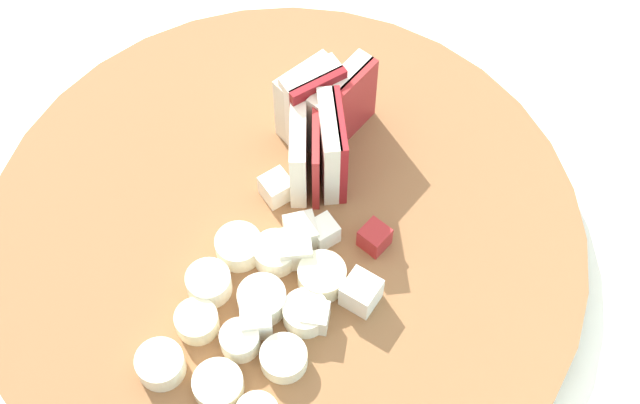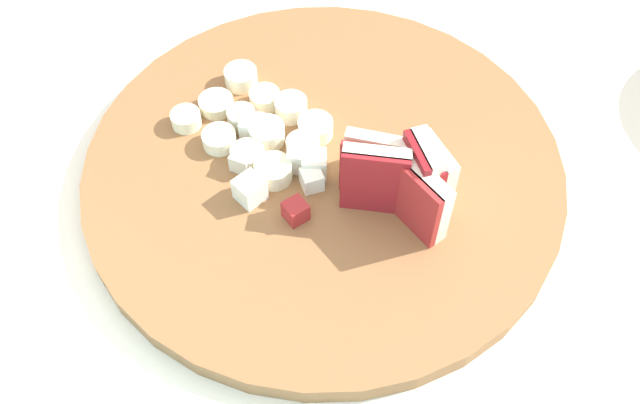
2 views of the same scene
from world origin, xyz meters
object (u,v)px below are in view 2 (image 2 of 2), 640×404
apple_wedge_fan (403,180)px  apple_dice_pile (290,167)px  banana_slice_rows (260,125)px  cutting_board (321,173)px

apple_wedge_fan → apple_dice_pile: apple_wedge_fan is taller
apple_wedge_fan → apple_dice_pile: size_ratio=0.80×
apple_wedge_fan → apple_dice_pile: (0.09, 0.01, -0.02)m
apple_dice_pile → banana_slice_rows: size_ratio=0.91×
cutting_board → apple_wedge_fan: size_ratio=4.11×
cutting_board → apple_dice_pile: bearing=46.0°
apple_dice_pile → cutting_board: bearing=-134.0°
apple_wedge_fan → banana_slice_rows: 0.13m
cutting_board → apple_wedge_fan: apple_wedge_fan is taller
apple_wedge_fan → banana_slice_rows: size_ratio=0.73×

